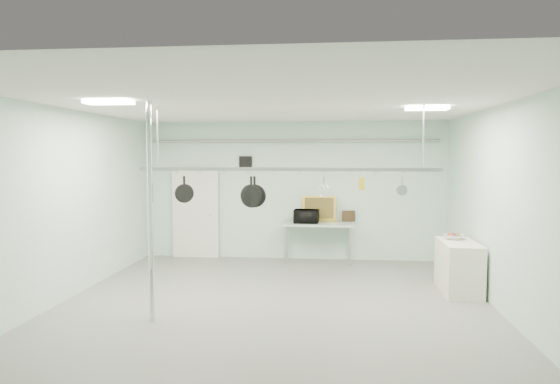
# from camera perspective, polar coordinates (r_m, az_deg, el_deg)

# --- Properties ---
(floor) EXTENTS (8.00, 8.00, 0.00)m
(floor) POSITION_cam_1_polar(r_m,az_deg,el_deg) (7.98, -0.92, -13.44)
(floor) COLOR gray
(floor) RESTS_ON ground
(ceiling) EXTENTS (7.00, 8.00, 0.02)m
(ceiling) POSITION_cam_1_polar(r_m,az_deg,el_deg) (7.64, -0.95, 10.00)
(ceiling) COLOR silver
(ceiling) RESTS_ON back_wall
(back_wall) EXTENTS (7.00, 0.02, 3.20)m
(back_wall) POSITION_cam_1_polar(r_m,az_deg,el_deg) (11.60, 1.43, 0.16)
(back_wall) COLOR silver
(back_wall) RESTS_ON floor
(right_wall) EXTENTS (0.02, 8.00, 3.20)m
(right_wall) POSITION_cam_1_polar(r_m,az_deg,el_deg) (8.02, 24.69, -2.04)
(right_wall) COLOR silver
(right_wall) RESTS_ON floor
(door) EXTENTS (1.10, 0.10, 2.20)m
(door) POSITION_cam_1_polar(r_m,az_deg,el_deg) (12.01, -9.61, -2.40)
(door) COLOR silver
(door) RESTS_ON floor
(wall_vent) EXTENTS (0.30, 0.04, 0.30)m
(wall_vent) POSITION_cam_1_polar(r_m,az_deg,el_deg) (11.69, -3.96, 3.37)
(wall_vent) COLOR black
(wall_vent) RESTS_ON back_wall
(conduit_pipe) EXTENTS (6.60, 0.07, 0.07)m
(conduit_pipe) POSITION_cam_1_polar(r_m,az_deg,el_deg) (11.49, 1.41, 5.86)
(conduit_pipe) COLOR gray
(conduit_pipe) RESTS_ON back_wall
(chrome_pole) EXTENTS (0.08, 0.08, 3.20)m
(chrome_pole) POSITION_cam_1_polar(r_m,az_deg,el_deg) (7.47, -14.57, -2.22)
(chrome_pole) COLOR silver
(chrome_pole) RESTS_ON floor
(prep_table) EXTENTS (1.60, 0.70, 0.91)m
(prep_table) POSITION_cam_1_polar(r_m,az_deg,el_deg) (11.26, 4.32, -3.90)
(prep_table) COLOR #A4C1AB
(prep_table) RESTS_ON floor
(side_cabinet) EXTENTS (0.60, 1.20, 0.90)m
(side_cabinet) POSITION_cam_1_polar(r_m,az_deg,el_deg) (9.43, 19.74, -8.09)
(side_cabinet) COLOR silver
(side_cabinet) RESTS_ON floor
(pot_rack) EXTENTS (4.80, 0.06, 1.00)m
(pot_rack) POSITION_cam_1_polar(r_m,az_deg,el_deg) (7.88, 0.77, 2.84)
(pot_rack) COLOR #B7B7BC
(pot_rack) RESTS_ON ceiling
(light_panel_left) EXTENTS (0.65, 0.30, 0.05)m
(light_panel_left) POSITION_cam_1_polar(r_m,az_deg,el_deg) (7.47, -18.99, 9.68)
(light_panel_left) COLOR white
(light_panel_left) RESTS_ON ceiling
(light_panel_right) EXTENTS (0.65, 0.30, 0.05)m
(light_panel_right) POSITION_cam_1_polar(r_m,az_deg,el_deg) (8.32, 16.45, 9.16)
(light_panel_right) COLOR white
(light_panel_right) RESTS_ON ceiling
(microwave) EXTENTS (0.57, 0.41, 0.30)m
(microwave) POSITION_cam_1_polar(r_m,az_deg,el_deg) (11.20, 3.04, -2.79)
(microwave) COLOR black
(microwave) RESTS_ON prep_table
(coffee_canister) EXTENTS (0.17, 0.17, 0.19)m
(coffee_canister) POSITION_cam_1_polar(r_m,az_deg,el_deg) (11.26, 3.83, -3.04)
(coffee_canister) COLOR silver
(coffee_canister) RESTS_ON prep_table
(painting_large) EXTENTS (0.79, 0.19, 0.58)m
(painting_large) POSITION_cam_1_polar(r_m,az_deg,el_deg) (11.52, 4.49, -1.90)
(painting_large) COLOR gold
(painting_large) RESTS_ON prep_table
(painting_small) EXTENTS (0.30, 0.09, 0.25)m
(painting_small) POSITION_cam_1_polar(r_m,az_deg,el_deg) (11.54, 7.85, -2.74)
(painting_small) COLOR black
(painting_small) RESTS_ON prep_table
(fruit_bowl) EXTENTS (0.47, 0.47, 0.09)m
(fruit_bowl) POSITION_cam_1_polar(r_m,az_deg,el_deg) (9.59, 19.24, -4.87)
(fruit_bowl) COLOR silver
(fruit_bowl) RESTS_ON side_cabinet
(skillet_left) EXTENTS (0.30, 0.18, 0.42)m
(skillet_left) POSITION_cam_1_polar(r_m,az_deg,el_deg) (8.22, -10.89, 0.36)
(skillet_left) COLOR black
(skillet_left) RESTS_ON pot_rack
(skillet_mid) EXTENTS (0.37, 0.07, 0.51)m
(skillet_mid) POSITION_cam_1_polar(r_m,az_deg,el_deg) (7.97, -2.93, -0.01)
(skillet_mid) COLOR black
(skillet_mid) RESTS_ON pot_rack
(skillet_right) EXTENTS (0.38, 0.15, 0.51)m
(skillet_right) POSITION_cam_1_polar(r_m,az_deg,el_deg) (7.97, -3.31, -0.03)
(skillet_right) COLOR black
(skillet_right) RESTS_ON pot_rack
(whisk) EXTENTS (0.23, 0.23, 0.37)m
(whisk) POSITION_cam_1_polar(r_m,az_deg,el_deg) (7.87, 5.03, 0.43)
(whisk) COLOR silver
(whisk) RESTS_ON pot_rack
(grater) EXTENTS (0.09, 0.02, 0.21)m
(grater) POSITION_cam_1_polar(r_m,az_deg,el_deg) (7.87, 9.33, 0.95)
(grater) COLOR gold
(grater) RESTS_ON pot_rack
(saucepan) EXTENTS (0.19, 0.15, 0.30)m
(saucepan) POSITION_cam_1_polar(r_m,az_deg,el_deg) (7.94, 13.76, 0.61)
(saucepan) COLOR #AEAFB3
(saucepan) RESTS_ON pot_rack
(fruit_cluster) EXTENTS (0.24, 0.24, 0.09)m
(fruit_cluster) POSITION_cam_1_polar(r_m,az_deg,el_deg) (9.59, 19.25, -4.64)
(fruit_cluster) COLOR maroon
(fruit_cluster) RESTS_ON fruit_bowl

